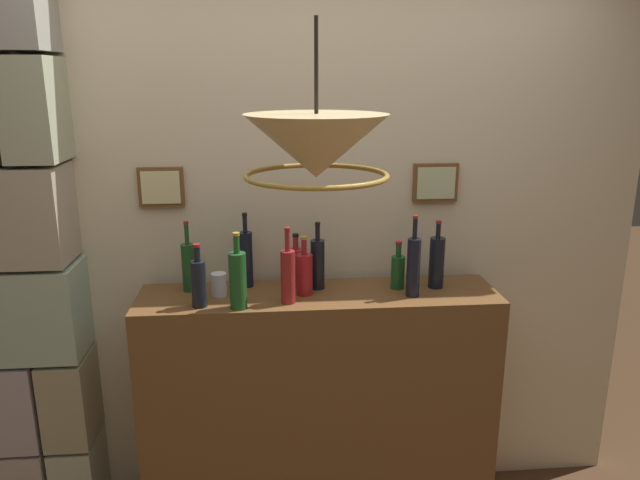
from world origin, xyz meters
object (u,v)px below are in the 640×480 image
(liquor_bottle_brandy, at_px, (413,266))
(liquor_bottle_bourbon, at_px, (238,279))
(liquor_bottle_mezcal, at_px, (246,258))
(glass_tumbler_rocks, at_px, (219,284))
(liquor_bottle_gin, at_px, (296,266))
(liquor_bottle_vodka, at_px, (304,273))
(liquor_bottle_port, at_px, (319,263))
(liquor_bottle_rye, at_px, (288,275))
(liquor_bottle_amaro, at_px, (199,282))
(pendant_lamp, at_px, (316,148))
(liquor_bottle_rum, at_px, (437,262))
(liquor_bottle_vermouth, at_px, (398,271))
(liquor_bottle_sherry, at_px, (189,266))

(liquor_bottle_brandy, bearing_deg, liquor_bottle_bourbon, -174.28)
(liquor_bottle_mezcal, distance_m, glass_tumbler_rocks, 0.17)
(liquor_bottle_gin, bearing_deg, liquor_bottle_mezcal, 177.90)
(glass_tumbler_rocks, bearing_deg, liquor_bottle_vodka, -3.04)
(liquor_bottle_gin, relative_size, liquor_bottle_mezcal, 0.71)
(liquor_bottle_port, relative_size, liquor_bottle_rye, 0.94)
(liquor_bottle_amaro, xyz_separation_m, glass_tumbler_rocks, (0.07, 0.12, -0.05))
(glass_tumbler_rocks, xyz_separation_m, pendant_lamp, (0.36, -0.64, 0.64))
(liquor_bottle_bourbon, distance_m, liquor_bottle_vodka, 0.30)
(liquor_bottle_rye, distance_m, glass_tumbler_rocks, 0.32)
(liquor_bottle_rum, xyz_separation_m, liquor_bottle_port, (-0.51, 0.03, -0.00))
(liquor_bottle_bourbon, height_order, liquor_bottle_vermouth, liquor_bottle_bourbon)
(liquor_bottle_vermouth, bearing_deg, liquor_bottle_brandy, -66.47)
(liquor_bottle_amaro, relative_size, liquor_bottle_port, 0.88)
(liquor_bottle_bourbon, relative_size, liquor_bottle_rye, 0.98)
(liquor_bottle_amaro, distance_m, liquor_bottle_port, 0.52)
(liquor_bottle_brandy, height_order, liquor_bottle_port, liquor_bottle_brandy)
(liquor_bottle_rye, bearing_deg, liquor_bottle_brandy, 3.37)
(liquor_bottle_brandy, relative_size, liquor_bottle_gin, 1.47)
(liquor_bottle_vodka, bearing_deg, glass_tumbler_rocks, 176.96)
(liquor_bottle_amaro, bearing_deg, liquor_bottle_vermouth, 9.46)
(liquor_bottle_vodka, relative_size, glass_tumbler_rocks, 2.62)
(liquor_bottle_vermouth, xyz_separation_m, pendant_lamp, (-0.41, -0.66, 0.61))
(liquor_bottle_brandy, bearing_deg, liquor_bottle_rye, -176.63)
(liquor_bottle_brandy, distance_m, liquor_bottle_mezcal, 0.72)
(liquor_bottle_sherry, relative_size, liquor_bottle_port, 1.03)
(liquor_bottle_rum, relative_size, liquor_bottle_mezcal, 0.91)
(liquor_bottle_amaro, relative_size, liquor_bottle_vermouth, 1.24)
(liquor_bottle_bourbon, height_order, liquor_bottle_gin, liquor_bottle_bourbon)
(liquor_bottle_mezcal, distance_m, liquor_bottle_rye, 0.28)
(liquor_bottle_bourbon, distance_m, liquor_bottle_sherry, 0.31)
(liquor_bottle_vodka, distance_m, liquor_bottle_mezcal, 0.28)
(liquor_bottle_sherry, distance_m, liquor_bottle_port, 0.56)
(liquor_bottle_rye, bearing_deg, liquor_bottle_bourbon, -168.20)
(liquor_bottle_vodka, distance_m, liquor_bottle_rye, 0.12)
(liquor_bottle_vermouth, bearing_deg, liquor_bottle_mezcal, 172.61)
(liquor_bottle_gin, bearing_deg, liquor_bottle_brandy, -20.02)
(liquor_bottle_brandy, bearing_deg, liquor_bottle_gin, 159.98)
(liquor_bottle_vermouth, bearing_deg, liquor_bottle_sherry, 176.69)
(liquor_bottle_vodka, height_order, liquor_bottle_rye, liquor_bottle_rye)
(liquor_bottle_bourbon, xyz_separation_m, pendant_lamp, (0.27, -0.49, 0.57))
(liquor_bottle_amaro, height_order, liquor_bottle_gin, liquor_bottle_amaro)
(liquor_bottle_bourbon, xyz_separation_m, liquor_bottle_rye, (0.20, 0.04, -0.00))
(liquor_bottle_amaro, bearing_deg, liquor_bottle_rye, 1.65)
(liquor_bottle_sherry, height_order, glass_tumbler_rocks, liquor_bottle_sherry)
(liquor_bottle_vermouth, height_order, glass_tumbler_rocks, liquor_bottle_vermouth)
(liquor_bottle_bourbon, relative_size, liquor_bottle_vodka, 1.22)
(liquor_bottle_vodka, distance_m, glass_tumbler_rocks, 0.36)
(liquor_bottle_sherry, height_order, liquor_bottle_vodka, liquor_bottle_sherry)
(liquor_bottle_bourbon, height_order, pendant_lamp, pendant_lamp)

